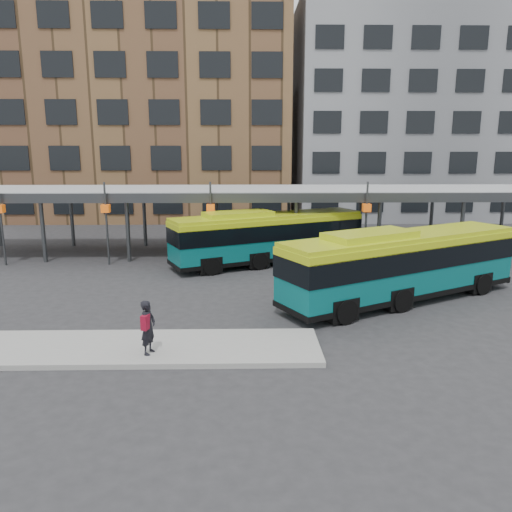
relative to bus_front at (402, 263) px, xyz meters
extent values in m
plane|color=#28282B|center=(-5.91, -2.44, -1.71)|extent=(120.00, 120.00, 0.00)
cube|color=gray|center=(-11.41, -5.44, -1.62)|extent=(14.00, 3.00, 0.18)
cube|color=#999B9E|center=(-5.91, 10.56, 2.29)|extent=(40.00, 6.00, 0.35)
cube|color=#383A3D|center=(-5.91, 7.56, 2.14)|extent=(40.00, 0.15, 0.55)
cylinder|color=#383A3D|center=(-18.91, 8.06, 0.19)|extent=(0.24, 0.24, 3.80)
cylinder|color=#383A3D|center=(-18.91, 13.06, 0.19)|extent=(0.24, 0.24, 3.80)
cylinder|color=#383A3D|center=(-13.91, 8.06, 0.19)|extent=(0.24, 0.24, 3.80)
cylinder|color=#383A3D|center=(-13.91, 13.06, 0.19)|extent=(0.24, 0.24, 3.80)
cylinder|color=#383A3D|center=(-8.91, 8.06, 0.19)|extent=(0.24, 0.24, 3.80)
cylinder|color=#383A3D|center=(-8.91, 13.06, 0.19)|extent=(0.24, 0.24, 3.80)
cylinder|color=#383A3D|center=(-3.91, 8.06, 0.19)|extent=(0.24, 0.24, 3.80)
cylinder|color=#383A3D|center=(-3.91, 13.06, 0.19)|extent=(0.24, 0.24, 3.80)
cylinder|color=#383A3D|center=(1.09, 8.06, 0.19)|extent=(0.24, 0.24, 3.80)
cylinder|color=#383A3D|center=(1.09, 13.06, 0.19)|extent=(0.24, 0.24, 3.80)
cylinder|color=#383A3D|center=(6.09, 8.06, 0.19)|extent=(0.24, 0.24, 3.80)
cylinder|color=#383A3D|center=(6.09, 13.06, 0.19)|extent=(0.24, 0.24, 3.80)
cylinder|color=#383A3D|center=(11.09, 13.06, 0.19)|extent=(0.24, 0.24, 3.80)
cylinder|color=#383A3D|center=(-20.91, 7.26, 0.69)|extent=(0.12, 0.12, 4.80)
cube|color=#E7580D|center=(-20.91, 7.26, 1.59)|extent=(0.45, 0.45, 0.45)
cylinder|color=#383A3D|center=(-14.91, 7.26, 0.69)|extent=(0.12, 0.12, 4.80)
cube|color=#E7580D|center=(-14.91, 7.26, 1.59)|extent=(0.45, 0.45, 0.45)
cylinder|color=#383A3D|center=(-8.91, 7.26, 0.69)|extent=(0.12, 0.12, 4.80)
cube|color=#E7580D|center=(-8.91, 7.26, 1.59)|extent=(0.45, 0.45, 0.45)
cylinder|color=#383A3D|center=(0.09, 7.26, 0.69)|extent=(0.12, 0.12, 4.80)
cube|color=#E7580D|center=(0.09, 7.26, 1.59)|extent=(0.45, 0.45, 0.45)
cube|color=brown|center=(-15.91, 29.56, 9.29)|extent=(26.00, 14.00, 22.00)
cube|color=slate|center=(10.09, 29.56, 8.29)|extent=(24.00, 14.00, 20.00)
cube|color=#085B5C|center=(0.04, 0.02, -0.13)|extent=(11.62, 7.80, 2.47)
cube|color=black|center=(0.04, 0.02, 0.36)|extent=(11.69, 7.88, 0.94)
cube|color=#ADBF13|center=(0.04, 0.02, 1.20)|extent=(11.57, 7.71, 0.20)
cube|color=#ADBF13|center=(-1.70, -0.91, 1.40)|extent=(4.33, 3.44, 0.35)
cube|color=black|center=(0.04, 0.02, -1.25)|extent=(11.70, 7.88, 0.24)
cylinder|color=black|center=(4.10, 0.84, -1.22)|extent=(1.01, 0.73, 0.99)
cylinder|color=black|center=(2.95, 2.96, -1.22)|extent=(1.01, 0.73, 0.99)
cylinder|color=black|center=(-0.43, -1.60, -1.22)|extent=(1.01, 0.73, 0.99)
cylinder|color=black|center=(-1.57, 0.52, -1.22)|extent=(1.01, 0.73, 0.99)
cylinder|color=black|center=(-3.04, -3.01, -1.22)|extent=(1.01, 0.73, 0.99)
cylinder|color=black|center=(-4.19, -0.88, -1.22)|extent=(1.01, 0.73, 0.99)
cube|color=#085B5C|center=(-5.59, 7.40, -0.18)|extent=(11.42, 6.98, 2.39)
cube|color=black|center=(-5.59, 7.40, 0.30)|extent=(11.49, 7.05, 0.91)
cube|color=#ADBF13|center=(-5.59, 7.40, 1.11)|extent=(11.38, 6.89, 0.19)
cube|color=#ADBF13|center=(-7.32, 6.60, 1.30)|extent=(4.19, 3.16, 0.33)
cube|color=black|center=(-5.59, 7.40, -1.26)|extent=(11.50, 7.05, 0.23)
cylinder|color=black|center=(-1.63, 7.95, -1.23)|extent=(0.99, 0.66, 0.96)
cylinder|color=black|center=(-2.60, 10.07, -1.23)|extent=(0.99, 0.66, 0.96)
cylinder|color=black|center=(-6.14, 5.86, -1.23)|extent=(0.99, 0.66, 0.96)
cylinder|color=black|center=(-7.12, 7.98, -1.23)|extent=(0.99, 0.66, 0.96)
cylinder|color=black|center=(-8.75, 4.66, -1.23)|extent=(0.99, 0.66, 0.96)
cylinder|color=black|center=(-9.72, 6.78, -1.23)|extent=(0.99, 0.66, 0.96)
imported|color=black|center=(-10.05, -6.09, -0.64)|extent=(0.58, 0.74, 1.79)
cube|color=maroon|center=(-10.10, -6.26, -0.40)|extent=(0.27, 0.37, 0.48)
imported|color=slate|center=(4.92, 9.38, -1.24)|extent=(1.81, 0.70, 0.94)
imported|color=slate|center=(5.70, 9.64, -1.21)|extent=(1.72, 0.91, 0.99)
imported|color=slate|center=(6.51, 9.36, -1.28)|extent=(1.74, 0.99, 0.87)
imported|color=slate|center=(7.18, 9.75, -1.20)|extent=(1.76, 0.70, 1.03)
imported|color=slate|center=(7.96, 9.25, -1.25)|extent=(1.84, 0.97, 0.92)
imported|color=slate|center=(8.30, 9.30, -1.23)|extent=(1.66, 0.94, 0.96)
imported|color=slate|center=(9.04, 9.88, -1.27)|extent=(1.69, 0.65, 0.88)
imported|color=slate|center=(9.23, 9.71, -1.19)|extent=(1.78, 0.84, 1.03)
camera|label=1|loc=(-6.89, -21.31, 5.03)|focal=35.00mm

